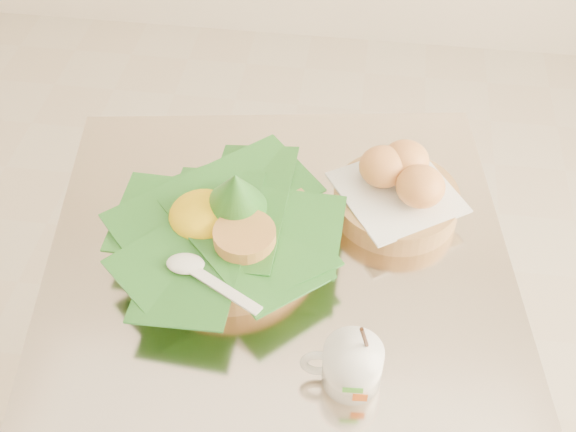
# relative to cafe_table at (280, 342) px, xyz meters

# --- Properties ---
(cafe_table) EXTENTS (0.80, 0.80, 0.75)m
(cafe_table) POSITION_rel_cafe_table_xyz_m (0.00, 0.00, 0.00)
(cafe_table) COLOR gray
(cafe_table) RESTS_ON floor
(rice_basket) EXTENTS (0.34, 0.34, 0.17)m
(rice_basket) POSITION_rel_cafe_table_xyz_m (-0.08, 0.02, 0.27)
(rice_basket) COLOR tan
(rice_basket) RESTS_ON cafe_table
(bread_basket) EXTENTS (0.23, 0.23, 0.10)m
(bread_basket) POSITION_rel_cafe_table_xyz_m (0.17, 0.13, 0.26)
(bread_basket) COLOR tan
(bread_basket) RESTS_ON cafe_table
(coffee_mug) EXTENTS (0.11, 0.08, 0.13)m
(coffee_mug) POSITION_rel_cafe_table_xyz_m (0.12, -0.19, 0.26)
(coffee_mug) COLOR white
(coffee_mug) RESTS_ON cafe_table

